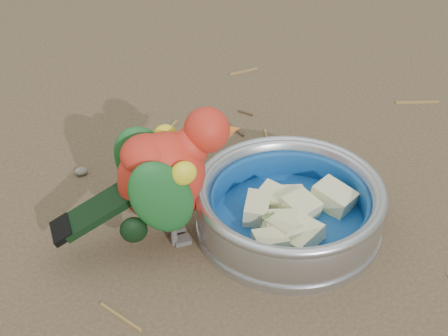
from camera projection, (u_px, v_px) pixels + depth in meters
name	position (u px, v px, depth m)	size (l,w,h in m)	color
ground	(313.00, 253.00, 0.77)	(60.00, 60.00, 0.00)	brown
food_bowl	(288.00, 223.00, 0.80)	(0.21, 0.21, 0.02)	#B2B2BA
bowl_wall	(290.00, 203.00, 0.78)	(0.21, 0.21, 0.04)	#B2B2BA
fruit_wedges	(289.00, 208.00, 0.78)	(0.13, 0.13, 0.03)	beige
lory_parrot	(165.00, 184.00, 0.74)	(0.09, 0.19, 0.16)	red
ground_debris	(285.00, 226.00, 0.80)	(0.90, 0.80, 0.01)	olive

